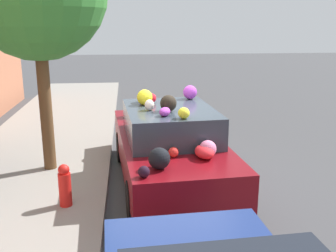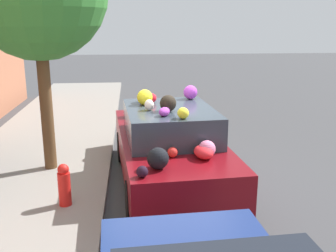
# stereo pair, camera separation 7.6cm
# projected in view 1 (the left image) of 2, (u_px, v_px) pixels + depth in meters

# --- Properties ---
(ground_plane) EXTENTS (60.00, 60.00, 0.00)m
(ground_plane) POSITION_uv_depth(u_px,v_px,m) (166.00, 183.00, 7.57)
(ground_plane) COLOR #424244
(sidewalk_curb) EXTENTS (24.00, 3.20, 0.14)m
(sidewalk_curb) POSITION_uv_depth(u_px,v_px,m) (21.00, 185.00, 7.28)
(sidewalk_curb) COLOR gray
(sidewalk_curb) RESTS_ON ground
(fire_hydrant) EXTENTS (0.20, 0.20, 0.70)m
(fire_hydrant) POSITION_uv_depth(u_px,v_px,m) (65.00, 185.00, 6.26)
(fire_hydrant) COLOR red
(fire_hydrant) RESTS_ON sidewalk_curb
(art_car) EXTENTS (4.54, 2.08, 1.80)m
(art_car) POSITION_uv_depth(u_px,v_px,m) (168.00, 144.00, 7.33)
(art_car) COLOR maroon
(art_car) RESTS_ON ground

